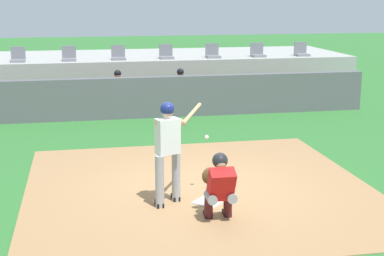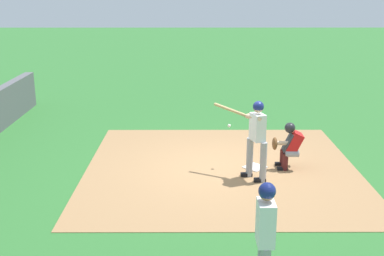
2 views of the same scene
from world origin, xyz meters
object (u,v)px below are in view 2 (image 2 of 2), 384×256
batter_at_plate (256,135)px  on_deck_batter (265,236)px  home_plate (255,167)px  catcher_crouched (289,144)px

batter_at_plate → on_deck_batter: batter_at_plate is taller
home_plate → batter_at_plate: bearing=172.3°
batter_at_plate → catcher_crouched: (0.67, -0.87, -0.43)m
batter_at_plate → on_deck_batter: (-4.53, 0.46, -0.02)m
home_plate → catcher_crouched: catcher_crouched is taller
home_plate → catcher_crouched: 0.97m
catcher_crouched → on_deck_batter: 5.39m
catcher_crouched → on_deck_batter: bearing=165.7°
home_plate → batter_at_plate: 1.22m
batter_at_plate → home_plate: bearing=-7.7°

